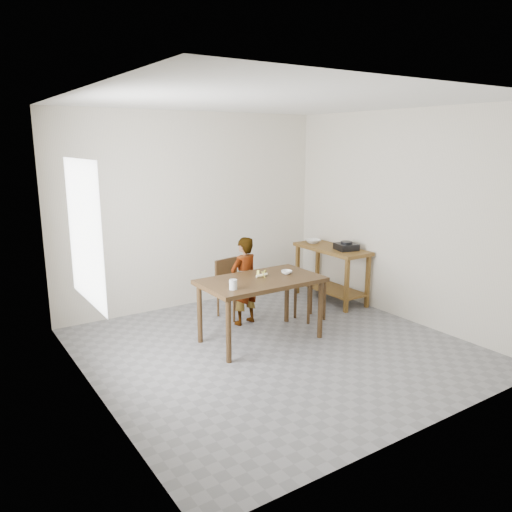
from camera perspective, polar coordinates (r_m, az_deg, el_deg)
floor at (r=5.78m, az=2.23°, el=-10.66°), size 4.00×4.00×0.04m
ceiling at (r=5.32m, az=2.50°, el=17.54°), size 4.00×4.00×0.04m
wall_back at (r=7.10m, az=-7.27°, el=5.19°), size 4.00×0.04×2.70m
wall_front at (r=3.96m, az=19.71°, el=-1.58°), size 4.00×0.04×2.70m
wall_left at (r=4.53m, az=-18.87°, el=0.23°), size 0.04×4.00×2.70m
wall_right at (r=6.75m, az=16.44°, el=4.38°), size 0.04×4.00×2.70m
window_pane at (r=4.70m, az=-19.05°, el=2.53°), size 0.02×1.10×1.30m
dining_table at (r=5.87m, az=0.54°, el=-6.15°), size 1.40×0.80×0.75m
prep_counter at (r=7.41m, az=8.57°, el=-2.02°), size 0.50×1.20×0.80m
child at (r=6.33m, az=-1.39°, el=-2.87°), size 0.46×0.34×1.13m
dining_chair at (r=6.65m, az=-2.45°, el=-3.76°), size 0.43×0.43×0.77m
stool at (r=6.62m, az=6.17°, el=-4.76°), size 0.33×0.33×0.58m
glass_tumbler at (r=5.33m, az=-2.63°, el=-3.28°), size 0.09×0.09×0.11m
small_bowl at (r=5.97m, az=3.52°, el=-1.85°), size 0.15×0.15×0.04m
banana at (r=5.81m, az=0.67°, el=-2.16°), size 0.17×0.14×0.06m
serving_bowl at (r=7.58m, az=6.52°, el=1.69°), size 0.25×0.25×0.06m
gas_burner at (r=7.15m, az=10.28°, el=1.06°), size 0.34×0.34×0.09m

